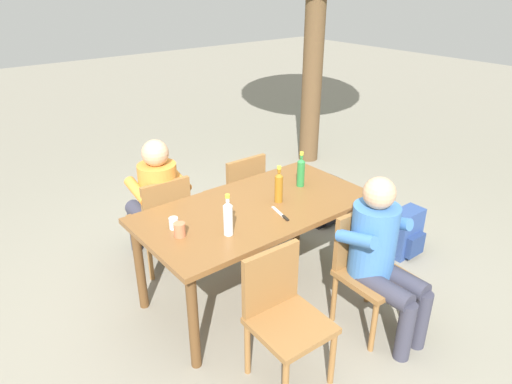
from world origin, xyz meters
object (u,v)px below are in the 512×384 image
at_px(chair_far_left, 163,218).
at_px(bottle_green, 301,171).
at_px(person_in_plaid_shirt, 382,251).
at_px(cup_glass, 174,223).
at_px(table_knife, 281,215).
at_px(bottle_amber, 279,186).
at_px(backpack_by_near_side, 406,234).
at_px(chair_near_left, 282,311).
at_px(chair_near_right, 367,264).
at_px(backpack_by_far_side, 325,202).
at_px(chair_far_right, 239,192).
at_px(cup_terracotta, 180,230).
at_px(bottle_clear, 228,218).
at_px(person_in_white_shirt, 155,196).
at_px(dining_table, 256,217).

bearing_deg(chair_far_left, bottle_green, -37.17).
bearing_deg(person_in_plaid_shirt, cup_glass, 137.47).
height_order(bottle_green, table_knife, bottle_green).
distance_m(bottle_amber, backpack_by_near_side, 1.46).
relative_size(chair_near_left, person_in_plaid_shirt, 0.74).
height_order(chair_near_right, chair_near_left, same).
relative_size(table_knife, backpack_by_far_side, 0.50).
relative_size(chair_far_right, cup_terracotta, 8.97).
bearing_deg(bottle_clear, bottle_amber, 15.44).
relative_size(bottle_amber, table_knife, 1.24).
bearing_deg(person_in_white_shirt, chair_far_left, -92.72).
distance_m(dining_table, person_in_plaid_shirt, 0.96).
distance_m(bottle_amber, table_knife, 0.25).
relative_size(chair_far_left, chair_near_left, 1.00).
bearing_deg(chair_near_left, chair_near_right, -0.00).
height_order(table_knife, backpack_by_far_side, table_knife).
distance_m(chair_far_left, bottle_clear, 1.06).
relative_size(bottle_clear, backpack_by_near_side, 0.66).
distance_m(person_in_plaid_shirt, cup_terracotta, 1.38).
bearing_deg(bottle_amber, cup_terracotta, 178.57).
distance_m(person_in_white_shirt, bottle_amber, 1.12).
bearing_deg(chair_near_right, chair_near_left, 180.00).
relative_size(bottle_clear, bottle_green, 1.00).
bearing_deg(table_knife, person_in_white_shirt, 112.76).
distance_m(cup_glass, backpack_by_far_side, 2.04).
height_order(person_in_white_shirt, backpack_by_near_side, person_in_white_shirt).
xyz_separation_m(dining_table, person_in_plaid_shirt, (0.40, -0.88, -0.03)).
distance_m(chair_near_left, backpack_by_near_side, 1.86).
bearing_deg(table_knife, dining_table, 104.39).
bearing_deg(chair_near_right, backpack_by_near_side, 18.10).
height_order(chair_near_left, table_knife, chair_near_left).
xyz_separation_m(chair_far_left, chair_near_right, (0.82, -1.53, 0.00)).
bearing_deg(backpack_by_far_side, chair_far_left, 169.48).
relative_size(chair_far_left, backpack_by_far_side, 1.82).
bearing_deg(chair_near_right, cup_glass, 140.98).
xyz_separation_m(chair_near_left, bottle_clear, (-0.00, 0.56, 0.42)).
bearing_deg(chair_far_left, chair_far_right, -0.01).
bearing_deg(person_in_white_shirt, dining_table, -65.23).
bearing_deg(backpack_by_far_side, cup_glass, -169.37).
relative_size(dining_table, chair_near_right, 2.06).
bearing_deg(chair_far_left, backpack_by_far_side, -10.52).
height_order(chair_near_left, bottle_green, bottle_green).
distance_m(person_in_plaid_shirt, backpack_by_far_side, 1.64).
relative_size(dining_table, backpack_by_far_side, 3.76).
xyz_separation_m(bottle_amber, backpack_by_near_side, (1.23, -0.39, -0.69)).
distance_m(chair_near_right, person_in_white_shirt, 1.84).
bearing_deg(cup_terracotta, chair_near_right, -34.56).
bearing_deg(backpack_by_near_side, person_in_white_shirt, 144.18).
bearing_deg(chair_far_right, dining_table, -117.72).
xyz_separation_m(dining_table, cup_terracotta, (-0.67, -0.02, 0.14)).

